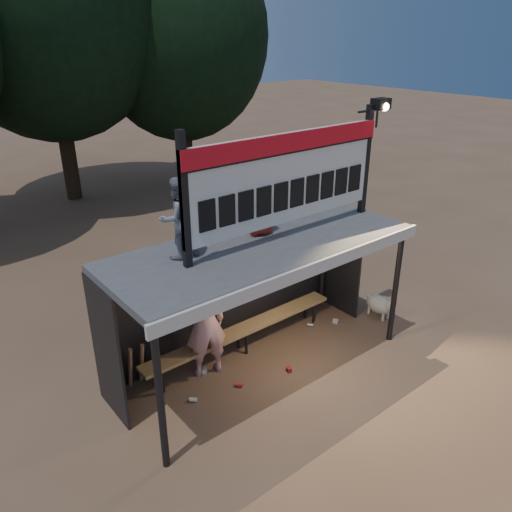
% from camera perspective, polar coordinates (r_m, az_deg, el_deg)
% --- Properties ---
extents(ground, '(80.00, 80.00, 0.00)m').
position_cam_1_polar(ground, '(8.95, 0.63, -12.33)').
color(ground, brown).
rests_on(ground, ground).
extents(player, '(0.80, 0.62, 1.94)m').
position_cam_1_polar(player, '(8.29, -5.83, -7.65)').
color(player, silver).
rests_on(player, ground).
extents(child_a, '(0.60, 0.47, 1.20)m').
position_cam_1_polar(child_a, '(7.17, -8.93, 4.28)').
color(child_a, slate).
rests_on(child_a, dugout_shelter).
extents(child_b, '(0.59, 0.43, 1.10)m').
position_cam_1_polar(child_b, '(7.97, 0.41, 6.25)').
color(child_b, '#A92A1A').
rests_on(child_b, dugout_shelter).
extents(dugout_shelter, '(5.10, 2.08, 2.32)m').
position_cam_1_polar(dugout_shelter, '(8.16, -0.40, -1.06)').
color(dugout_shelter, '#424245').
rests_on(dugout_shelter, ground).
extents(scoreboard_assembly, '(4.10, 0.27, 1.99)m').
position_cam_1_polar(scoreboard_assembly, '(7.81, 3.98, 9.28)').
color(scoreboard_assembly, black).
rests_on(scoreboard_assembly, dugout_shelter).
extents(bench, '(4.00, 0.35, 0.48)m').
position_cam_1_polar(bench, '(9.06, -1.60, -8.51)').
color(bench, '#997548').
rests_on(bench, ground).
extents(tree_mid, '(7.22, 7.22, 10.36)m').
position_cam_1_polar(tree_mid, '(17.94, -23.04, 25.27)').
color(tree_mid, black).
rests_on(tree_mid, ground).
extents(tree_right, '(6.08, 6.08, 8.72)m').
position_cam_1_polar(tree_right, '(18.67, -8.76, 23.63)').
color(tree_right, black).
rests_on(tree_right, ground).
extents(dog, '(0.36, 0.81, 0.49)m').
position_cam_1_polar(dog, '(10.47, 14.07, -5.41)').
color(dog, beige).
rests_on(dog, ground).
extents(bats, '(0.48, 0.33, 0.84)m').
position_cam_1_polar(bats, '(8.48, -12.94, -11.81)').
color(bats, '#896140').
rests_on(bats, ground).
extents(litter, '(3.59, 1.01, 0.08)m').
position_cam_1_polar(litter, '(9.03, 1.22, -11.67)').
color(litter, maroon).
rests_on(litter, ground).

